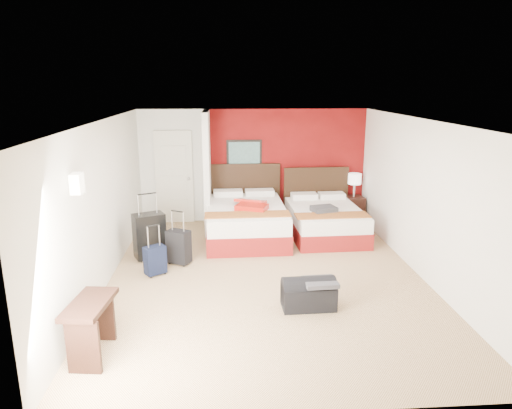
{
  "coord_description": "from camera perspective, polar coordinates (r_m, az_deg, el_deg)",
  "views": [
    {
      "loc": [
        -0.65,
        -6.98,
        3.05
      ],
      "look_at": [
        -0.11,
        0.8,
        1.0
      ],
      "focal_mm": 32.65,
      "sensor_mm": 36.0,
      "label": 1
    }
  ],
  "objects": [
    {
      "name": "ground",
      "position": [
        7.65,
        1.22,
        -8.79
      ],
      "size": [
        6.5,
        6.5,
        0.0
      ],
      "primitive_type": "plane",
      "color": "tan",
      "rests_on": "ground"
    },
    {
      "name": "suitcase_navy",
      "position": [
        7.79,
        -12.26,
        -6.85
      ],
      "size": [
        0.39,
        0.35,
        0.46
      ],
      "primitive_type": "cube",
      "rotation": [
        0.0,
        0.0,
        0.6
      ],
      "color": "black",
      "rests_on": "ground"
    },
    {
      "name": "red_suitcase_open",
      "position": [
        9.17,
        -0.6,
        -0.0
      ],
      "size": [
        0.85,
        0.97,
        0.1
      ],
      "primitive_type": "cube",
      "rotation": [
        0.0,
        0.0,
        -0.39
      ],
      "color": "red",
      "rests_on": "bed_left"
    },
    {
      "name": "entry_door",
      "position": [
        10.44,
        -9.98,
        3.31
      ],
      "size": [
        0.82,
        0.06,
        2.05
      ],
      "primitive_type": "cube",
      "color": "silver",
      "rests_on": "ground"
    },
    {
      "name": "duffel_bag",
      "position": [
        6.63,
        6.45,
        -10.98
      ],
      "size": [
        0.75,
        0.41,
        0.37
      ],
      "primitive_type": "cube",
      "rotation": [
        0.0,
        0.0,
        0.03
      ],
      "color": "black",
      "rests_on": "ground"
    },
    {
      "name": "suitcase_charcoal",
      "position": [
        8.16,
        -9.43,
        -5.29
      ],
      "size": [
        0.45,
        0.39,
        0.57
      ],
      "primitive_type": "cube",
      "rotation": [
        0.0,
        0.0,
        -0.49
      ],
      "color": "black",
      "rests_on": "ground"
    },
    {
      "name": "nightstand",
      "position": [
        10.66,
        11.8,
        -0.59
      ],
      "size": [
        0.46,
        0.46,
        0.59
      ],
      "primitive_type": "cube",
      "rotation": [
        0.0,
        0.0,
        0.09
      ],
      "color": "black",
      "rests_on": "ground"
    },
    {
      "name": "jacket_bundle",
      "position": [
        9.21,
        8.31,
        -0.57
      ],
      "size": [
        0.53,
        0.46,
        0.11
      ],
      "primitive_type": "cube",
      "rotation": [
        0.0,
        0.0,
        0.24
      ],
      "color": "#3E3F44",
      "rests_on": "bed_right"
    },
    {
      "name": "bed_left",
      "position": [
        9.37,
        -1.24,
        -2.14
      ],
      "size": [
        1.6,
        2.26,
        0.67
      ],
      "primitive_type": "cube",
      "rotation": [
        0.0,
        0.0,
        0.02
      ],
      "color": "white",
      "rests_on": "ground"
    },
    {
      "name": "red_accent_panel",
      "position": [
        10.46,
        3.77,
        4.78
      ],
      "size": [
        3.5,
        0.04,
        2.5
      ],
      "primitive_type": "cube",
      "color": "maroon",
      "rests_on": "ground"
    },
    {
      "name": "bed_right",
      "position": [
        9.61,
        8.45,
        -2.11
      ],
      "size": [
        1.44,
        2.02,
        0.59
      ],
      "primitive_type": "cube",
      "rotation": [
        0.0,
        0.0,
        0.03
      ],
      "color": "silver",
      "rests_on": "ground"
    },
    {
      "name": "desk",
      "position": [
        5.79,
        -19.48,
        -14.16
      ],
      "size": [
        0.5,
        0.85,
        0.67
      ],
      "primitive_type": "cube",
      "rotation": [
        0.0,
        0.0,
        -0.12
      ],
      "color": "black",
      "rests_on": "ground"
    },
    {
      "name": "room_walls",
      "position": [
        8.63,
        -8.93,
        2.54
      ],
      "size": [
        5.02,
        6.52,
        2.5
      ],
      "color": "white",
      "rests_on": "ground"
    },
    {
      "name": "jacket_draped",
      "position": [
        6.52,
        7.9,
        -9.39
      ],
      "size": [
        0.47,
        0.4,
        0.06
      ],
      "primitive_type": "cube",
      "rotation": [
        0.0,
        0.0,
        0.06
      ],
      "color": "#3E3E44",
      "rests_on": "duffel_bag"
    },
    {
      "name": "partition_wall",
      "position": [
        9.77,
        -6.0,
        4.02
      ],
      "size": [
        0.12,
        1.2,
        2.5
      ],
      "primitive_type": "cube",
      "color": "silver",
      "rests_on": "ground"
    },
    {
      "name": "suitcase_black",
      "position": [
        8.47,
        -12.92,
        -3.92
      ],
      "size": [
        0.62,
        0.52,
        0.79
      ],
      "primitive_type": "cube",
      "rotation": [
        0.0,
        0.0,
        0.42
      ],
      "color": "black",
      "rests_on": "ground"
    },
    {
      "name": "table_lamp",
      "position": [
        10.53,
        11.96,
        2.32
      ],
      "size": [
        0.35,
        0.35,
        0.52
      ],
      "primitive_type": "cylinder",
      "rotation": [
        0.0,
        0.0,
        0.23
      ],
      "color": "white",
      "rests_on": "nightstand"
    }
  ]
}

